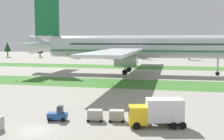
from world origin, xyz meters
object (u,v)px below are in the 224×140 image
(cargo_dolly_third, at_px, (139,115))
(ground_crew_marshaller, at_px, (166,111))
(cargo_dolly_lead, at_px, (95,114))
(catering_truck, at_px, (157,112))
(cargo_dolly_second, at_px, (117,115))
(taxiway_marker_0, at_px, (43,82))
(airliner, at_px, (134,47))
(baggage_tug, at_px, (58,115))
(taxiway_marker_1, at_px, (16,81))
(taxiway_marker_2, at_px, (112,84))
(cargo_dolly_fourth, at_px, (161,115))

(cargo_dolly_third, relative_size, ground_crew_marshaller, 1.39)
(cargo_dolly_lead, bearing_deg, catering_truck, -105.05)
(cargo_dolly_second, height_order, taxiway_marker_0, cargo_dolly_second)
(taxiway_marker_0, bearing_deg, airliner, 53.46)
(baggage_tug, distance_m, ground_crew_marshaller, 14.83)
(taxiway_marker_1, bearing_deg, taxiway_marker_2, 0.87)
(ground_crew_marshaller, relative_size, taxiway_marker_0, 3.81)
(cargo_dolly_lead, xyz_separation_m, taxiway_marker_0, (-21.88, 29.77, -0.69))
(taxiway_marker_1, bearing_deg, airliner, 43.08)
(cargo_dolly_fourth, bearing_deg, cargo_dolly_third, 90.00)
(cargo_dolly_third, distance_m, taxiway_marker_0, 39.93)
(baggage_tug, xyz_separation_m, ground_crew_marshaller, (14.13, 4.49, 0.13))
(cargo_dolly_third, bearing_deg, ground_crew_marshaller, -60.47)
(baggage_tug, relative_size, catering_truck, 0.38)
(airliner, height_order, cargo_dolly_lead, airliner)
(catering_truck, xyz_separation_m, taxiway_marker_1, (-37.80, 31.42, -1.72))
(baggage_tug, relative_size, cargo_dolly_third, 1.15)
(cargo_dolly_lead, bearing_deg, cargo_dolly_fourth, -90.00)
(cargo_dolly_lead, distance_m, taxiway_marker_1, 42.49)
(airliner, height_order, cargo_dolly_third, airliner)
(baggage_tug, height_order, cargo_dolly_second, baggage_tug)
(cargo_dolly_third, distance_m, taxiway_marker_2, 31.69)
(ground_crew_marshaller, bearing_deg, taxiway_marker_2, 169.90)
(cargo_dolly_lead, relative_size, taxiway_marker_2, 5.17)
(cargo_dolly_third, bearing_deg, cargo_dolly_lead, 90.00)
(airliner, height_order, taxiway_marker_2, airliner)
(cargo_dolly_lead, distance_m, catering_truck, 8.39)
(airliner, xyz_separation_m, cargo_dolly_lead, (2.73, -55.61, -7.65))
(baggage_tug, distance_m, taxiway_marker_2, 31.76)
(airliner, xyz_separation_m, ground_crew_marshaller, (11.90, -51.92, -7.62))
(cargo_dolly_fourth, distance_m, taxiway_marker_2, 32.29)
(baggage_tug, bearing_deg, ground_crew_marshaller, -81.56)
(cargo_dolly_fourth, bearing_deg, taxiway_marker_2, 14.52)
(cargo_dolly_second, distance_m, taxiway_marker_1, 44.21)
(cargo_dolly_lead, relative_size, catering_truck, 0.33)
(taxiway_marker_0, bearing_deg, cargo_dolly_fourth, -42.98)
(airliner, xyz_separation_m, cargo_dolly_fourth, (11.32, -54.22, -7.65))
(catering_truck, distance_m, ground_crew_marshaller, 4.73)
(taxiway_marker_2, bearing_deg, cargo_dolly_fourth, -66.30)
(taxiway_marker_0, height_order, taxiway_marker_2, taxiway_marker_2)
(cargo_dolly_second, height_order, taxiway_marker_2, cargo_dolly_second)
(catering_truck, bearing_deg, taxiway_marker_1, 36.94)
(cargo_dolly_fourth, height_order, catering_truck, catering_truck)
(cargo_dolly_second, distance_m, cargo_dolly_fourth, 5.80)
(airliner, distance_m, cargo_dolly_fourth, 55.91)
(cargo_dolly_lead, distance_m, cargo_dolly_third, 5.80)
(catering_truck, bearing_deg, cargo_dolly_second, 63.05)
(cargo_dolly_fourth, bearing_deg, airliner, 2.61)
(baggage_tug, height_order, cargo_dolly_fourth, baggage_tug)
(cargo_dolly_fourth, height_order, taxiway_marker_0, cargo_dolly_fourth)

